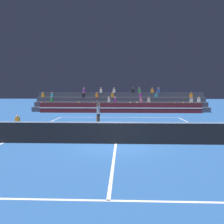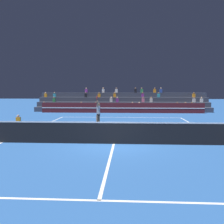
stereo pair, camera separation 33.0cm
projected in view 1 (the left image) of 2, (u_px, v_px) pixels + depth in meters
ground_plane at (116, 144)px, 12.52m from camera, size 120.00×120.00×0.00m
court_lines at (116, 144)px, 12.52m from camera, size 11.10×23.90×0.01m
tennis_net at (116, 133)px, 12.48m from camera, size 12.00×0.10×1.10m
sponsor_banner_wall at (120, 108)px, 29.06m from camera, size 18.00×0.26×1.10m
bleacher_stand at (120, 104)px, 32.19m from camera, size 20.51×3.80×2.83m
ball_kid_courtside at (18, 122)px, 18.18m from camera, size 0.30×0.36×0.84m
tennis_player at (98, 114)px, 17.47m from camera, size 0.34×1.38×2.27m
tennis_ball at (170, 131)px, 16.34m from camera, size 0.07×0.07×0.07m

